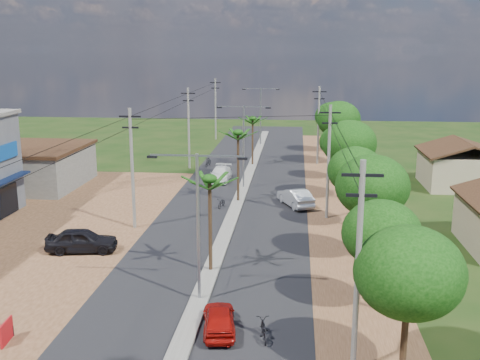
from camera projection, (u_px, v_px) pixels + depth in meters
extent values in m
plane|color=black|center=(200.00, 301.00, 29.92)|extent=(160.00, 160.00, 0.00)
cube|color=black|center=(232.00, 219.00, 44.45)|extent=(12.00, 110.00, 0.04)
cube|color=#605E56|center=(236.00, 208.00, 47.34)|extent=(1.00, 90.00, 0.18)
cube|color=#52341C|center=(7.00, 242.00, 39.13)|extent=(18.00, 46.00, 0.04)
cube|color=#52341C|center=(340.00, 222.00, 43.62)|extent=(5.00, 90.00, 0.03)
cube|color=#0D1837|center=(10.00, 179.00, 44.50)|extent=(0.80, 5.40, 0.15)
cube|color=black|center=(8.00, 200.00, 44.94)|extent=(0.10, 3.00, 2.40)
cube|color=navy|center=(4.00, 153.00, 44.05)|extent=(0.12, 4.20, 1.20)
cube|color=#605E56|center=(29.00, 168.00, 54.82)|extent=(10.00, 10.00, 3.60)
cube|color=black|center=(27.00, 148.00, 54.36)|extent=(10.40, 10.40, 0.30)
cube|color=tan|center=(461.00, 170.00, 54.63)|extent=(7.00, 7.00, 3.30)
cylinder|color=black|center=(405.00, 328.00, 22.70)|extent=(0.28, 0.28, 4.20)
ellipsoid|color=black|center=(409.00, 272.00, 22.16)|extent=(4.40, 4.40, 3.74)
cylinder|color=black|center=(379.00, 274.00, 28.58)|extent=(0.28, 0.28, 3.85)
ellipsoid|color=black|center=(381.00, 233.00, 28.08)|extent=(4.00, 4.00, 3.40)
cylinder|color=black|center=(370.00, 226.00, 35.24)|extent=(0.28, 0.28, 4.55)
ellipsoid|color=black|center=(372.00, 186.00, 34.65)|extent=(4.60, 4.60, 3.91)
cylinder|color=black|center=(354.00, 201.00, 42.11)|extent=(0.28, 0.28, 4.06)
ellipsoid|color=black|center=(356.00, 170.00, 41.58)|extent=(4.20, 4.20, 3.57)
cylinder|color=black|center=(348.00, 173.00, 49.76)|extent=(0.28, 0.28, 4.76)
ellipsoid|color=black|center=(349.00, 143.00, 49.15)|extent=(4.80, 4.80, 4.08)
cylinder|color=black|center=(337.00, 162.00, 57.68)|extent=(0.28, 0.28, 3.64)
ellipsoid|color=black|center=(338.00, 142.00, 57.21)|extent=(3.80, 3.80, 3.23)
cylinder|color=black|center=(338.00, 143.00, 65.23)|extent=(0.28, 0.28, 4.90)
ellipsoid|color=black|center=(339.00, 119.00, 64.60)|extent=(5.00, 5.00, 4.25)
cylinder|color=black|center=(331.00, 136.00, 73.08)|extent=(0.28, 0.28, 4.34)
ellipsoid|color=black|center=(332.00, 117.00, 72.52)|extent=(4.40, 4.40, 3.74)
cylinder|color=black|center=(210.00, 226.00, 33.14)|extent=(0.22, 0.22, 5.80)
cylinder|color=black|center=(238.00, 168.00, 48.60)|extent=(0.22, 0.22, 6.20)
cylinder|color=black|center=(253.00, 142.00, 64.18)|extent=(0.22, 0.22, 5.50)
cylinder|color=gray|center=(198.00, 230.00, 29.01)|extent=(0.16, 0.16, 8.00)
cube|color=gray|center=(221.00, 156.00, 28.01)|extent=(2.40, 0.08, 0.08)
cube|color=gray|center=(173.00, 155.00, 28.25)|extent=(2.40, 0.08, 0.08)
cube|color=black|center=(243.00, 159.00, 27.93)|extent=(0.50, 0.18, 0.12)
cube|color=black|center=(152.00, 157.00, 28.38)|extent=(0.50, 0.18, 0.12)
cylinder|color=gray|center=(244.00, 148.00, 53.24)|extent=(0.16, 0.16, 8.00)
cube|color=gray|center=(256.00, 107.00, 52.24)|extent=(2.40, 0.08, 0.08)
cube|color=gray|center=(231.00, 106.00, 52.47)|extent=(2.40, 0.08, 0.08)
cube|color=black|center=(268.00, 108.00, 52.15)|extent=(0.50, 0.18, 0.12)
cube|color=black|center=(219.00, 107.00, 52.60)|extent=(0.50, 0.18, 0.12)
cylinder|color=gray|center=(261.00, 117.00, 77.47)|extent=(0.16, 0.16, 8.00)
cube|color=gray|center=(270.00, 89.00, 76.47)|extent=(2.40, 0.08, 0.08)
cube|color=gray|center=(252.00, 89.00, 76.70)|extent=(2.40, 0.08, 0.08)
cube|color=black|center=(278.00, 89.00, 76.38)|extent=(0.50, 0.18, 0.12)
cube|color=black|center=(244.00, 89.00, 76.83)|extent=(0.50, 0.18, 0.12)
cylinder|color=#605E56|center=(132.00, 169.00, 41.21)|extent=(0.24, 0.24, 9.00)
cube|color=black|center=(130.00, 116.00, 40.33)|extent=(1.60, 0.12, 0.12)
cube|color=black|center=(130.00, 128.00, 40.51)|extent=(1.20, 0.12, 0.12)
cylinder|color=#605E56|center=(189.00, 129.00, 62.53)|extent=(0.24, 0.24, 9.00)
cube|color=black|center=(188.00, 93.00, 61.65)|extent=(1.60, 0.12, 0.12)
cube|color=black|center=(188.00, 101.00, 61.83)|extent=(1.20, 0.12, 0.12)
cylinder|color=#605E56|center=(216.00, 109.00, 82.88)|extent=(0.24, 0.24, 9.00)
cube|color=black|center=(215.00, 83.00, 82.00)|extent=(1.60, 0.12, 0.12)
cube|color=black|center=(215.00, 88.00, 82.18)|extent=(1.20, 0.12, 0.12)
cylinder|color=#605E56|center=(358.00, 271.00, 22.35)|extent=(0.24, 0.24, 9.00)
cube|color=black|center=(363.00, 175.00, 21.47)|extent=(1.60, 0.12, 0.12)
cube|color=black|center=(362.00, 195.00, 21.65)|extent=(1.20, 0.12, 0.12)
cylinder|color=#605E56|center=(328.00, 163.00, 43.67)|extent=(0.24, 0.24, 9.00)
cube|color=black|center=(330.00, 113.00, 42.79)|extent=(1.60, 0.12, 0.12)
cube|color=black|center=(330.00, 123.00, 42.97)|extent=(1.20, 0.12, 0.12)
cylinder|color=#605E56|center=(318.00, 126.00, 64.99)|extent=(0.24, 0.24, 9.00)
cube|color=black|center=(320.00, 92.00, 64.11)|extent=(1.60, 0.12, 0.12)
cube|color=black|center=(319.00, 99.00, 64.29)|extent=(1.20, 0.12, 0.12)
imported|color=maroon|center=(219.00, 320.00, 26.53)|extent=(2.06, 3.92, 1.27)
imported|color=#A6AAAF|center=(295.00, 198.00, 47.89)|extent=(3.36, 4.86, 1.52)
imported|color=silver|center=(220.00, 174.00, 57.09)|extent=(2.07, 4.82, 1.38)
imported|color=black|center=(82.00, 241.00, 37.00)|extent=(4.87, 2.53, 1.58)
imported|color=black|center=(264.00, 330.00, 25.87)|extent=(0.89, 1.82, 0.91)
imported|color=black|center=(222.00, 203.00, 47.40)|extent=(0.82, 1.67, 0.84)
imported|color=black|center=(208.00, 162.00, 64.13)|extent=(0.81, 1.93, 1.13)
cube|color=maroon|center=(7.00, 332.00, 25.53)|extent=(0.20, 1.30, 1.08)
cylinder|color=black|center=(0.00, 344.00, 25.02)|extent=(0.04, 0.04, 0.54)
cylinder|color=black|center=(13.00, 331.00, 26.17)|extent=(0.04, 0.04, 0.54)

